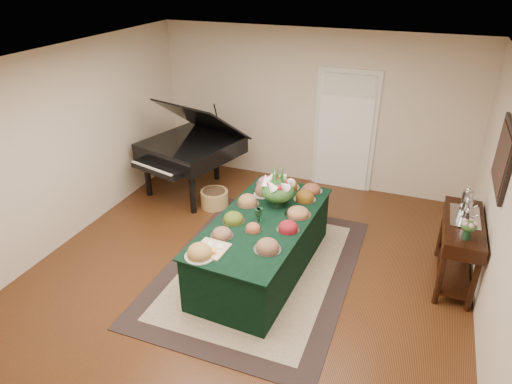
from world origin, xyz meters
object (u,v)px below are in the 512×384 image
at_px(buffet_table, 263,245).
at_px(grand_piano, 191,148).
at_px(mahogany_sideboard, 461,235).
at_px(floral_centerpiece, 278,187).

relative_size(buffet_table, grand_piano, 1.29).
bearing_deg(mahogany_sideboard, buffet_table, -164.39).
bearing_deg(grand_piano, buffet_table, -41.32).
distance_m(buffet_table, grand_piano, 2.60).
xyz_separation_m(buffet_table, grand_piano, (-1.92, 1.69, 0.44)).
height_order(floral_centerpiece, grand_piano, grand_piano).
relative_size(floral_centerpiece, mahogany_sideboard, 0.36).
distance_m(buffet_table, floral_centerpiece, 0.78).
xyz_separation_m(floral_centerpiece, mahogany_sideboard, (2.30, 0.22, -0.34)).
bearing_deg(mahogany_sideboard, floral_centerpiece, -174.61).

